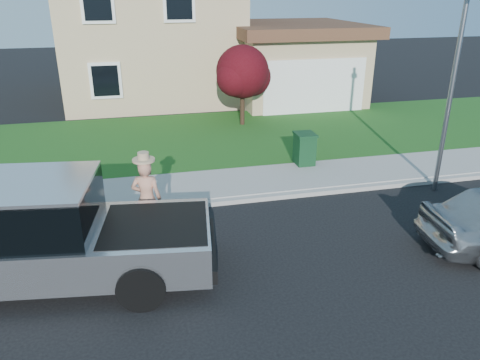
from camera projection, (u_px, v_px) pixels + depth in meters
name	position (u px, v px, depth m)	size (l,w,h in m)	color
ground	(212.00, 269.00, 9.33)	(80.00, 80.00, 0.00)	black
curb	(230.00, 201.00, 12.13)	(40.00, 0.20, 0.12)	gray
sidewalk	(221.00, 185.00, 13.11)	(40.00, 2.00, 0.15)	gray
lawn	(197.00, 139.00, 17.17)	(40.00, 7.00, 0.10)	#154A18
house	(178.00, 31.00, 23.13)	(14.00, 11.30, 6.85)	tan
pickup_truck	(43.00, 237.00, 8.59)	(6.48, 2.94, 2.05)	black
woman	(147.00, 197.00, 10.24)	(0.75, 0.58, 1.98)	tan
ornamental_tree	(243.00, 74.00, 18.05)	(2.26, 2.04, 3.11)	black
trash_bin	(305.00, 148.00, 14.28)	(0.61, 0.70, 0.97)	#0E3319
street_lamp	(454.00, 82.00, 11.76)	(0.28, 0.69, 5.25)	slate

